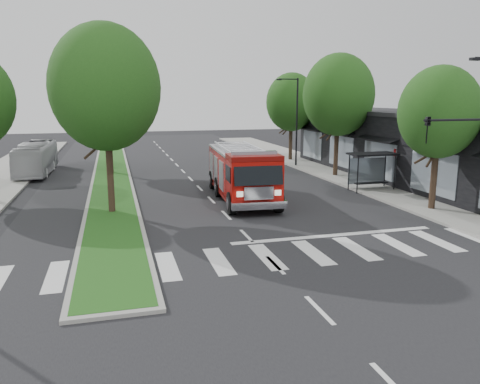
# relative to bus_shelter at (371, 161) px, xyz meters

# --- Properties ---
(ground) EXTENTS (140.00, 140.00, 0.00)m
(ground) POSITION_rel_bus_shelter_xyz_m (-11.20, -8.15, -2.04)
(ground) COLOR black
(ground) RESTS_ON ground
(sidewalk_right) EXTENTS (5.00, 80.00, 0.15)m
(sidewalk_right) POSITION_rel_bus_shelter_xyz_m (1.30, 1.85, -1.96)
(sidewalk_right) COLOR gray
(sidewalk_right) RESTS_ON ground
(median) EXTENTS (3.00, 50.00, 0.15)m
(median) POSITION_rel_bus_shelter_xyz_m (-17.20, 9.85, -1.96)
(median) COLOR gray
(median) RESTS_ON ground
(storefront_row) EXTENTS (8.00, 30.00, 5.00)m
(storefront_row) POSITION_rel_bus_shelter_xyz_m (5.80, 1.85, 0.46)
(storefront_row) COLOR black
(storefront_row) RESTS_ON ground
(bus_shelter) EXTENTS (3.20, 1.60, 2.61)m
(bus_shelter) POSITION_rel_bus_shelter_xyz_m (0.00, 0.00, 0.00)
(bus_shelter) COLOR black
(bus_shelter) RESTS_ON ground
(tree_right_near) EXTENTS (4.40, 4.40, 8.05)m
(tree_right_near) POSITION_rel_bus_shelter_xyz_m (0.30, -6.15, 3.47)
(tree_right_near) COLOR black
(tree_right_near) RESTS_ON ground
(tree_right_mid) EXTENTS (5.60, 5.60, 9.72)m
(tree_right_mid) POSITION_rel_bus_shelter_xyz_m (0.30, 5.85, 4.45)
(tree_right_mid) COLOR black
(tree_right_mid) RESTS_ON ground
(tree_right_far) EXTENTS (5.00, 5.00, 8.73)m
(tree_right_far) POSITION_rel_bus_shelter_xyz_m (0.30, 15.85, 3.80)
(tree_right_far) COLOR black
(tree_right_far) RESTS_ON ground
(tree_median_near) EXTENTS (5.80, 5.80, 10.16)m
(tree_median_near) POSITION_rel_bus_shelter_xyz_m (-17.20, -2.15, 4.77)
(tree_median_near) COLOR black
(tree_median_near) RESTS_ON ground
(tree_median_far) EXTENTS (5.60, 5.60, 9.72)m
(tree_median_far) POSITION_rel_bus_shelter_xyz_m (-17.20, 11.85, 4.45)
(tree_median_far) COLOR black
(tree_median_far) RESTS_ON ground
(streetlight_right_far) EXTENTS (2.11, 0.20, 8.00)m
(streetlight_right_far) POSITION_rel_bus_shelter_xyz_m (-0.85, 11.85, 2.44)
(streetlight_right_far) COLOR black
(streetlight_right_far) RESTS_ON ground
(fire_engine) EXTENTS (3.70, 10.10, 3.44)m
(fire_engine) POSITION_rel_bus_shelter_xyz_m (-9.28, -0.34, -0.39)
(fire_engine) COLOR #650805
(fire_engine) RESTS_ON ground
(city_bus) EXTENTS (2.39, 9.61, 2.67)m
(city_bus) POSITION_rel_bus_shelter_xyz_m (-23.20, 13.73, -0.70)
(city_bus) COLOR #AFAEB3
(city_bus) RESTS_ON ground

